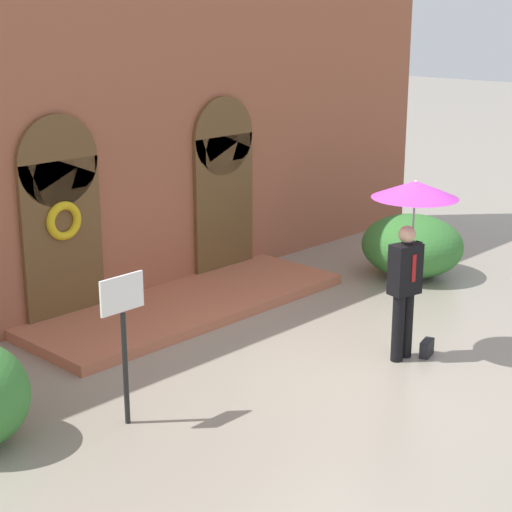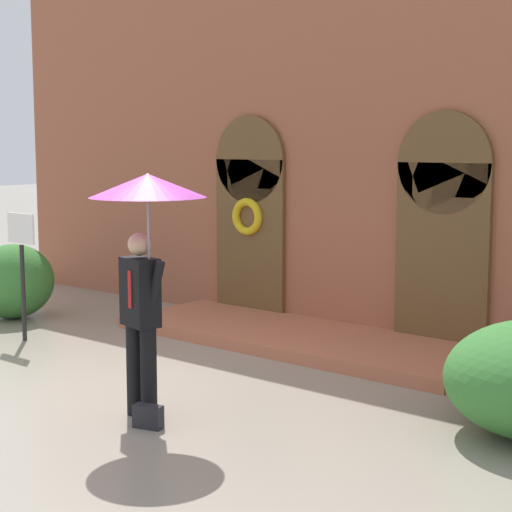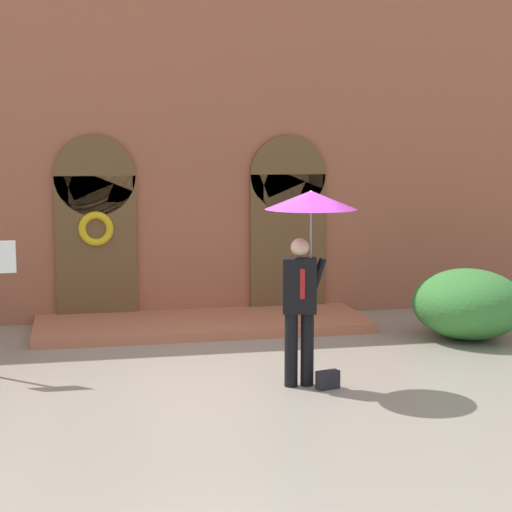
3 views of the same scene
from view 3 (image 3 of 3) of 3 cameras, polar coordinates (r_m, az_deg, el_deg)
The scene contains 5 objects.
ground_plane at distance 10.68m, azimuth -1.18°, elevation -8.31°, with size 80.00×80.00×0.00m, color gray.
building_facade at distance 14.38m, azimuth -4.34°, elevation 6.55°, with size 14.00×2.30×5.60m.
person_with_umbrella at distance 10.15m, azimuth 3.49°, elevation 1.84°, with size 1.10×1.10×2.36m.
handbag at distance 10.35m, azimuth 4.81°, elevation -8.23°, with size 0.28×0.12×0.22m, color black.
shrub_right at distance 13.24m, azimuth 13.96°, elevation -3.11°, with size 1.67×1.75×1.05m, color #387A33.
Camera 3 is at (-1.92, -10.10, 2.91)m, focal length 60.00 mm.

